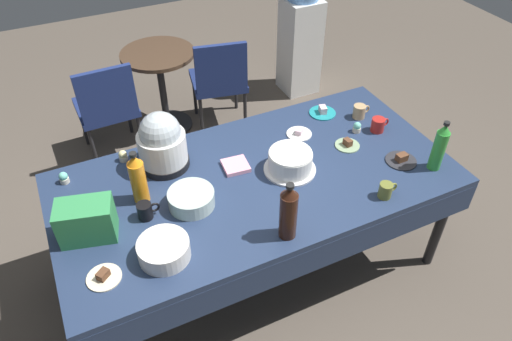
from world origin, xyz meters
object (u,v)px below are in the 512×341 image
(frosted_layer_cake, at_px, (290,162))
(dessert_plate_charcoal, at_px, (401,160))
(soda_bottle_lime_soda, at_px, (439,147))
(coffee_mug_black, at_px, (146,211))
(soda_bottle_orange_juice, at_px, (138,179))
(soda_carton, at_px, (86,221))
(cupcake_mint, at_px, (64,178))
(water_cooler, at_px, (301,33))
(maroon_chair_right, at_px, (219,78))
(coffee_mug_tan, at_px, (360,111))
(coffee_mug_olive, at_px, (386,190))
(glass_salad_bowl, at_px, (191,199))
(potluck_table, at_px, (256,186))
(ceramic_snack_bowl, at_px, (164,250))
(dessert_plate_white, at_px, (299,133))
(cupcake_vanilla, at_px, (123,156))
(soda_bottle_cola, at_px, (288,212))
(slow_cooker, at_px, (162,143))
(dessert_plate_cream, at_px, (104,277))
(coffee_mug_red, at_px, (378,125))
(cupcake_berry, at_px, (357,127))
(round_cafe_table, at_px, (161,77))
(dessert_plate_teal, at_px, (323,112))
(maroon_chair_left, at_px, (107,105))
(dessert_plate_sage, at_px, (347,144))

(frosted_layer_cake, height_order, dessert_plate_charcoal, frosted_layer_cake)
(soda_bottle_lime_soda, height_order, coffee_mug_black, soda_bottle_lime_soda)
(soda_bottle_orange_juice, xyz_separation_m, soda_carton, (-0.29, -0.13, -0.04))
(cupcake_mint, relative_size, water_cooler, 0.05)
(maroon_chair_right, bearing_deg, frosted_layer_cake, -96.94)
(coffee_mug_tan, relative_size, coffee_mug_olive, 1.08)
(glass_salad_bowl, distance_m, soda_bottle_lime_soda, 1.37)
(water_cooler, bearing_deg, coffee_mug_olive, -109.03)
(potluck_table, xyz_separation_m, coffee_mug_olive, (0.55, -0.43, 0.11))
(soda_bottle_lime_soda, bearing_deg, ceramic_snack_bowl, 178.61)
(frosted_layer_cake, distance_m, ceramic_snack_bowl, 0.87)
(coffee_mug_olive, bearing_deg, soda_bottle_orange_juice, 155.57)
(potluck_table, relative_size, dessert_plate_white, 14.11)
(soda_carton, bearing_deg, cupcake_vanilla, 75.06)
(soda_bottle_cola, height_order, coffee_mug_olive, soda_bottle_cola)
(slow_cooker, bearing_deg, frosted_layer_cake, -29.23)
(dessert_plate_cream, distance_m, soda_carton, 0.30)
(coffee_mug_olive, relative_size, coffee_mug_red, 0.90)
(potluck_table, height_order, cupcake_vanilla, cupcake_vanilla)
(slow_cooker, bearing_deg, dessert_plate_cream, -127.00)
(potluck_table, height_order, dessert_plate_white, dessert_plate_white)
(dessert_plate_cream, xyz_separation_m, soda_carton, (-0.00, 0.28, 0.09))
(cupcake_berry, distance_m, round_cafe_table, 1.83)
(glass_salad_bowl, xyz_separation_m, dessert_plate_cream, (-0.51, -0.27, -0.03))
(round_cafe_table, bearing_deg, coffee_mug_olive, -74.56)
(dessert_plate_teal, xyz_separation_m, coffee_mug_tan, (0.19, -0.14, 0.03))
(dessert_plate_white, relative_size, soda_bottle_lime_soda, 0.50)
(frosted_layer_cake, height_order, coffee_mug_olive, frosted_layer_cake)
(cupcake_vanilla, bearing_deg, soda_bottle_orange_juice, -88.50)
(dessert_plate_cream, xyz_separation_m, round_cafe_table, (0.85, 2.06, -0.26))
(dessert_plate_cream, relative_size, soda_bottle_cola, 0.48)
(maroon_chair_right, bearing_deg, cupcake_vanilla, -133.69)
(cupcake_berry, bearing_deg, slow_cooker, 170.18)
(potluck_table, distance_m, round_cafe_table, 1.75)
(potluck_table, distance_m, cupcake_mint, 1.05)
(maroon_chair_left, bearing_deg, water_cooler, 8.79)
(soda_bottle_cola, xyz_separation_m, coffee_mug_red, (0.91, 0.51, -0.11))
(coffee_mug_red, relative_size, maroon_chair_left, 0.14)
(cupcake_vanilla, height_order, soda_bottle_lime_soda, soda_bottle_lime_soda)
(dessert_plate_sage, relative_size, soda_bottle_cola, 0.45)
(frosted_layer_cake, distance_m, dessert_plate_charcoal, 0.65)
(soda_carton, xyz_separation_m, maroon_chair_right, (1.29, 1.55, -0.36))
(dessert_plate_cream, height_order, dessert_plate_white, dessert_plate_cream)
(dessert_plate_cream, xyz_separation_m, coffee_mug_red, (1.77, 0.39, 0.03))
(cupcake_vanilla, relative_size, maroon_chair_right, 0.08)
(frosted_layer_cake, relative_size, slow_cooker, 0.86)
(dessert_plate_charcoal, distance_m, soda_carton, 1.73)
(glass_salad_bowl, bearing_deg, coffee_mug_tan, 13.26)
(frosted_layer_cake, relative_size, dessert_plate_teal, 1.70)
(dessert_plate_teal, relative_size, dessert_plate_charcoal, 0.97)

